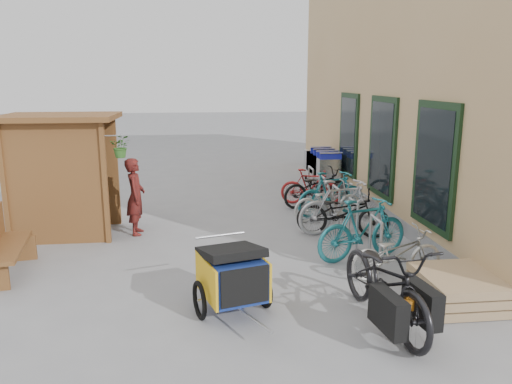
{
  "coord_description": "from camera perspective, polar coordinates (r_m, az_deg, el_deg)",
  "views": [
    {
      "loc": [
        -0.54,
        -7.53,
        3.06
      ],
      "look_at": [
        0.5,
        1.5,
        1.0
      ],
      "focal_mm": 35.0,
      "sensor_mm": 36.0,
      "label": 1
    }
  ],
  "objects": [
    {
      "name": "bike_0",
      "position": [
        8.15,
        15.73,
        -6.76
      ],
      "size": [
        1.59,
        0.72,
        0.81
      ],
      "primitive_type": "imported",
      "rotation": [
        0.0,
        0.0,
        1.7
      ],
      "color": "#BABBB6",
      "rests_on": "ground"
    },
    {
      "name": "bike_5",
      "position": [
        11.45,
        8.61,
        -0.2
      ],
      "size": [
        1.79,
        0.96,
        1.04
      ],
      "primitive_type": "imported",
      "rotation": [
        0.0,
        0.0,
        1.86
      ],
      "color": "teal",
      "rests_on": "ground"
    },
    {
      "name": "pallet_stack",
      "position": [
        7.63,
        22.02,
        -10.15
      ],
      "size": [
        1.0,
        1.2,
        0.4
      ],
      "color": "tan",
      "rests_on": "ground"
    },
    {
      "name": "bike_6",
      "position": [
        12.28,
        6.99,
        0.52
      ],
      "size": [
        1.91,
        1.11,
        0.95
      ],
      "primitive_type": "imported",
      "rotation": [
        0.0,
        0.0,
        1.86
      ],
      "color": "black",
      "rests_on": "ground"
    },
    {
      "name": "bench",
      "position": [
        8.89,
        -27.08,
        -5.26
      ],
      "size": [
        0.73,
        1.67,
        1.03
      ],
      "rotation": [
        0.0,
        0.0,
        0.15
      ],
      "color": "brown",
      "rests_on": "ground"
    },
    {
      "name": "shopping_carts",
      "position": [
        14.69,
        7.47,
        3.28
      ],
      "size": [
        0.63,
        2.13,
        1.14
      ],
      "color": "silver",
      "rests_on": "ground"
    },
    {
      "name": "kiosk",
      "position": [
        10.47,
        -21.69,
        3.59
      ],
      "size": [
        2.49,
        1.65,
        2.4
      ],
      "color": "brown",
      "rests_on": "ground"
    },
    {
      "name": "person_kiosk",
      "position": [
        10.23,
        -13.6,
        -0.51
      ],
      "size": [
        0.38,
        0.57,
        1.55
      ],
      "primitive_type": "imported",
      "rotation": [
        0.0,
        0.0,
        1.58
      ],
      "color": "maroon",
      "rests_on": "ground"
    },
    {
      "name": "building",
      "position": [
        13.94,
        24.45,
        13.46
      ],
      "size": [
        6.07,
        13.0,
        7.0
      ],
      "color": "tan",
      "rests_on": "ground"
    },
    {
      "name": "bike_2",
      "position": [
        10.02,
        9.86,
        -2.33
      ],
      "size": [
        1.94,
        1.19,
        0.96
      ],
      "primitive_type": "imported",
      "rotation": [
        0.0,
        0.0,
        1.25
      ],
      "color": "black",
      "rests_on": "ground"
    },
    {
      "name": "child_trailer",
      "position": [
        6.71,
        -2.72,
        -9.3
      ],
      "size": [
        1.08,
        1.69,
        0.98
      ],
      "rotation": [
        0.0,
        0.0,
        0.28
      ],
      "color": "navy",
      "rests_on": "ground"
    },
    {
      "name": "ground",
      "position": [
        8.14,
        -2.32,
        -9.31
      ],
      "size": [
        80.0,
        80.0,
        0.0
      ],
      "primitive_type": "plane",
      "color": "gray"
    },
    {
      "name": "bike_1",
      "position": [
        8.79,
        12.11,
        -4.18
      ],
      "size": [
        1.87,
        1.02,
        1.08
      ],
      "primitive_type": "imported",
      "rotation": [
        0.0,
        0.0,
        1.87
      ],
      "color": "teal",
      "rests_on": "ground"
    },
    {
      "name": "bike_rack",
      "position": [
        10.63,
        9.12,
        -1.23
      ],
      "size": [
        0.05,
        5.35,
        0.86
      ],
      "color": "#A5A8AD",
      "rests_on": "ground"
    },
    {
      "name": "bike_3",
      "position": [
        10.18,
        9.72,
        -1.64
      ],
      "size": [
        1.92,
        0.85,
        1.12
      ],
      "primitive_type": "imported",
      "rotation": [
        0.0,
        0.0,
        1.75
      ],
      "color": "#ABACB0",
      "rests_on": "ground"
    },
    {
      "name": "bike_4",
      "position": [
        11.11,
        8.23,
        -1.07
      ],
      "size": [
        1.72,
        0.93,
        0.86
      ],
      "primitive_type": "imported",
      "rotation": [
        0.0,
        0.0,
        1.8
      ],
      "color": "#BABBB6",
      "rests_on": "ground"
    },
    {
      "name": "cargo_bike",
      "position": [
        6.57,
        14.66,
        -9.99
      ],
      "size": [
        1.03,
        2.25,
        1.14
      ],
      "rotation": [
        0.0,
        0.0,
        0.13
      ],
      "color": "black",
      "rests_on": "ground"
    },
    {
      "name": "bike_7",
      "position": [
        12.43,
        6.26,
        0.57
      ],
      "size": [
        1.55,
        0.86,
        0.9
      ],
      "primitive_type": "imported",
      "rotation": [
        0.0,
        0.0,
        1.25
      ],
      "color": "maroon",
      "rests_on": "ground"
    }
  ]
}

